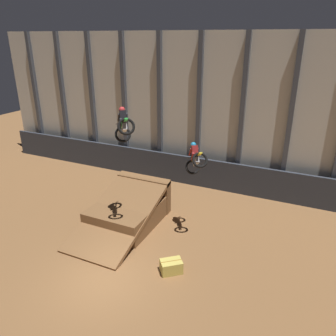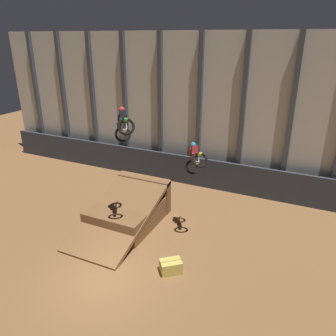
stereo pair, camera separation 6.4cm
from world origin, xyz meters
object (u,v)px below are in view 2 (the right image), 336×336
(dirt_ramp, at_px, (129,209))
(hay_bale_trackside, at_px, (171,266))
(rider_bike_left_air, at_px, (124,125))
(rider_bike_right_air, at_px, (195,159))

(dirt_ramp, distance_m, hay_bale_trackside, 4.76)
(rider_bike_left_air, bearing_deg, rider_bike_right_air, -3.02)
(rider_bike_left_air, bearing_deg, hay_bale_trackside, -65.41)
(rider_bike_left_air, distance_m, rider_bike_right_air, 3.74)
(rider_bike_right_air, distance_m, hay_bale_trackside, 4.99)
(dirt_ramp, height_order, hay_bale_trackside, dirt_ramp)
(dirt_ramp, height_order, rider_bike_left_air, rider_bike_left_air)
(dirt_ramp, bearing_deg, rider_bike_right_air, 7.56)
(rider_bike_right_air, height_order, hay_bale_trackside, rider_bike_right_air)
(rider_bike_left_air, relative_size, rider_bike_right_air, 0.99)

